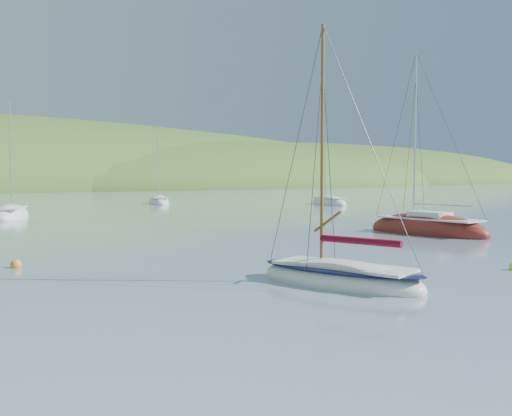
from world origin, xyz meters
TOP-DOWN VIEW (x-y plane):
  - ground at (0.00, 0.00)m, footprint 700.00×700.00m
  - daysailer_white at (-2.48, 0.43)m, footprint 3.72×6.65m
  - sloop_red at (14.52, 9.19)m, footprint 3.20×8.75m
  - distant_sloop_a at (-3.39, 40.20)m, footprint 5.89×8.41m
  - distant_sloop_b at (19.53, 55.75)m, footprint 5.32×8.00m
  - distant_sloop_d at (35.94, 39.95)m, footprint 5.39×8.69m
  - mooring_buoys at (-3.60, 4.38)m, footprint 16.11×13.11m

SIDE VIEW (x-z plane):
  - ground at x=0.00m, z-range 0.00..0.00m
  - mooring_buoys at x=-3.60m, z-range -0.13..0.37m
  - distant_sloop_b at x=19.53m, z-range -5.21..5.57m
  - distant_sloop_a at x=-3.39m, z-range -5.50..5.88m
  - distant_sloop_d at x=35.94m, z-range -5.66..6.05m
  - daysailer_white at x=-2.48m, z-range -4.61..5.05m
  - sloop_red at x=14.52m, z-range -6.18..6.65m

